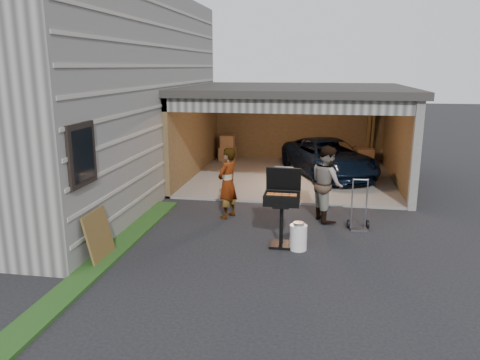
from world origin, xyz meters
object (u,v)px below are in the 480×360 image
object	(u,v)px
propane_tank	(298,237)
minivan	(328,159)
woman	(228,183)
man	(327,183)
hand_truck	(359,220)
plywood_panel	(99,236)
bbq_grill	(282,201)

from	to	relation	value
propane_tank	minivan	bearing A→B (deg)	84.40
woman	propane_tank	distance (m)	2.53
man	hand_truck	size ratio (longest dim) A/B	1.54
woman	propane_tank	bearing A→B (deg)	68.91
plywood_panel	hand_truck	xyz separation A→B (m)	(4.83, 2.53, -0.24)
woman	bbq_grill	world-z (taller)	woman
propane_tank	plywood_panel	size ratio (longest dim) A/B	0.54
man	bbq_grill	distance (m)	1.98
propane_tank	plywood_panel	bearing A→B (deg)	-162.67
minivan	bbq_grill	xyz separation A→B (m)	(-0.97, -6.21, 0.33)
man	minivan	bearing A→B (deg)	-23.43
minivan	propane_tank	xyz separation A→B (m)	(-0.63, -6.38, -0.33)
minivan	woman	xyz separation A→B (m)	(-2.37, -4.64, 0.26)
minivan	woman	bearing A→B (deg)	-140.63
woman	plywood_panel	bearing A→B (deg)	-8.99
woman	hand_truck	xyz separation A→B (m)	(2.99, -0.32, -0.62)
man	plywood_panel	distance (m)	5.15
hand_truck	man	bearing A→B (deg)	137.99
man	plywood_panel	world-z (taller)	man
hand_truck	propane_tank	bearing A→B (deg)	-136.89
minivan	woman	distance (m)	5.22
bbq_grill	hand_truck	distance (m)	2.14
plywood_panel	hand_truck	size ratio (longest dim) A/B	0.83
minivan	bbq_grill	distance (m)	6.29
man	bbq_grill	xyz separation A→B (m)	(-0.88, -1.77, 0.04)
woman	man	world-z (taller)	man
propane_tank	woman	bearing A→B (deg)	135.11
woman	plywood_panel	distance (m)	3.42
minivan	man	xyz separation A→B (m)	(-0.09, -4.44, 0.29)
minivan	propane_tank	distance (m)	6.42
bbq_grill	propane_tank	distance (m)	0.76
woman	man	distance (m)	2.29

